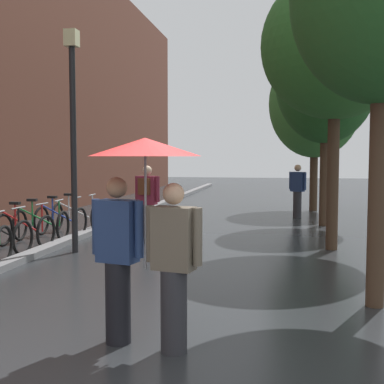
# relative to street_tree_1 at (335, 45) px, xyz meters

# --- Properties ---
(ground_plane) EXTENTS (80.00, 80.00, 0.00)m
(ground_plane) POSITION_rel_street_tree_1_xyz_m (-2.46, -6.35, -4.12)
(ground_plane) COLOR #26282B
(kerb_strip) EXTENTS (0.30, 36.00, 0.12)m
(kerb_strip) POSITION_rel_street_tree_1_xyz_m (-5.66, 3.65, -4.06)
(kerb_strip) COLOR slate
(kerb_strip) RESTS_ON ground
(street_tree_1) EXTENTS (2.98, 2.98, 5.63)m
(street_tree_1) POSITION_rel_street_tree_1_xyz_m (0.00, 0.00, 0.00)
(street_tree_1) COLOR #473323
(street_tree_1) RESTS_ON ground
(street_tree_2) EXTENTS (2.73, 2.73, 5.74)m
(street_tree_2) POSITION_rel_street_tree_1_xyz_m (0.12, 3.61, -0.14)
(street_tree_2) COLOR #473323
(street_tree_2) RESTS_ON ground
(street_tree_3) EXTENTS (3.17, 3.17, 5.63)m
(street_tree_3) POSITION_rel_street_tree_1_xyz_m (0.07, 7.44, -0.39)
(street_tree_3) COLOR #473323
(street_tree_3) RESTS_ON ground
(parked_bicycle_4) EXTENTS (1.13, 0.78, 0.96)m
(parked_bicycle_4) POSITION_rel_street_tree_1_xyz_m (-6.32, -0.94, -3.75)
(parked_bicycle_4) COLOR black
(parked_bicycle_4) RESTS_ON ground
(parked_bicycle_5) EXTENTS (1.11, 0.75, 0.96)m
(parked_bicycle_5) POSITION_rel_street_tree_1_xyz_m (-6.34, -0.15, -3.75)
(parked_bicycle_5) COLOR black
(parked_bicycle_5) RESTS_ON ground
(parked_bicycle_6) EXTENTS (1.12, 0.76, 0.96)m
(parked_bicycle_6) POSITION_rel_street_tree_1_xyz_m (-6.25, 0.64, -3.75)
(parked_bicycle_6) COLOR black
(parked_bicycle_6) RESTS_ON ground
(parked_bicycle_7) EXTENTS (1.11, 0.75, 0.96)m
(parked_bicycle_7) POSITION_rel_street_tree_1_xyz_m (-6.21, 1.49, -3.75)
(parked_bicycle_7) COLOR black
(parked_bicycle_7) RESTS_ON ground
(couple_under_umbrella) EXTENTS (1.19, 1.11, 2.10)m
(couple_under_umbrella) POSITION_rel_street_tree_1_xyz_m (-2.35, -5.76, -2.73)
(couple_under_umbrella) COLOR black
(couple_under_umbrella) RESTS_ON ground
(street_lamp_post) EXTENTS (0.24, 0.24, 4.35)m
(street_lamp_post) POSITION_rel_street_tree_1_xyz_m (-5.06, -1.24, -1.58)
(street_lamp_post) COLOR black
(street_lamp_post) RESTS_ON ground
(pedestrian_walking_midground) EXTENTS (0.52, 0.40, 1.65)m
(pedestrian_walking_midground) POSITION_rel_street_tree_1_xyz_m (-0.54, 5.30, -3.28)
(pedestrian_walking_midground) COLOR #2D2D33
(pedestrian_walking_midground) RESTS_ON ground
(pedestrian_walking_far) EXTENTS (0.58, 0.37, 1.70)m
(pedestrian_walking_far) POSITION_rel_street_tree_1_xyz_m (-3.96, 0.16, -3.22)
(pedestrian_walking_far) COLOR #2D2D33
(pedestrian_walking_far) RESTS_ON ground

